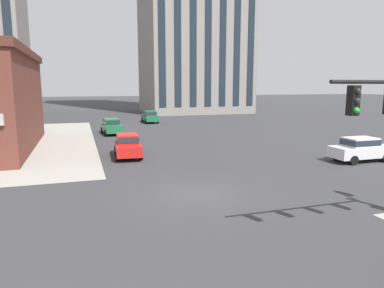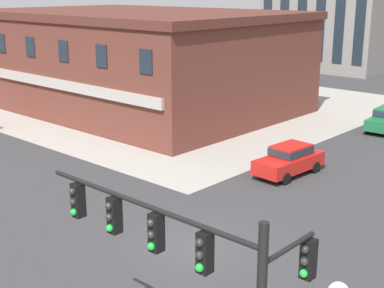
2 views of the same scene
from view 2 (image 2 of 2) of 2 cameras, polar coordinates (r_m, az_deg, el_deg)
name	(u,v)px [view 2 (image 2 of 2)]	position (r m, az deg, el deg)	size (l,w,h in m)	color
ground_plane	(194,246)	(22.52, 0.20, -10.49)	(320.00, 320.00, 0.00)	#38383A
sidewalk_far_corner	(178,103)	(49.46, -1.49, 4.26)	(32.00, 32.00, 0.02)	#A8A399
traffic_signal_main	(200,279)	(12.13, 0.83, -13.78)	(6.71, 2.09, 5.89)	black
car_main_northbound_near	(289,159)	(30.79, 10.04, -1.51)	(2.12, 4.51, 1.68)	red
storefront_block_near_corner	(136,59)	(47.77, -5.84, 8.71)	(26.03, 17.82, 8.12)	brown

